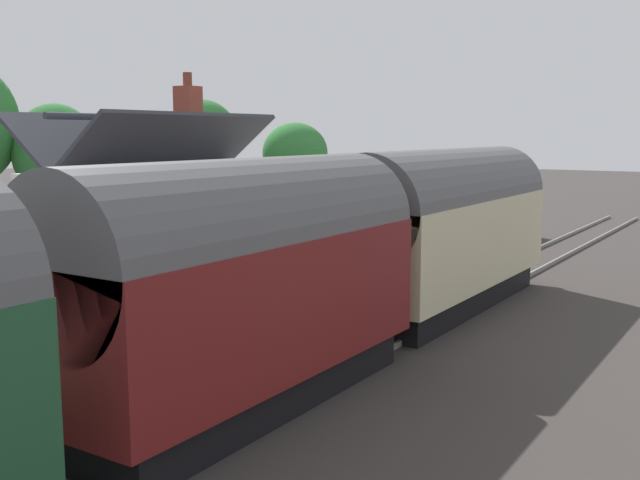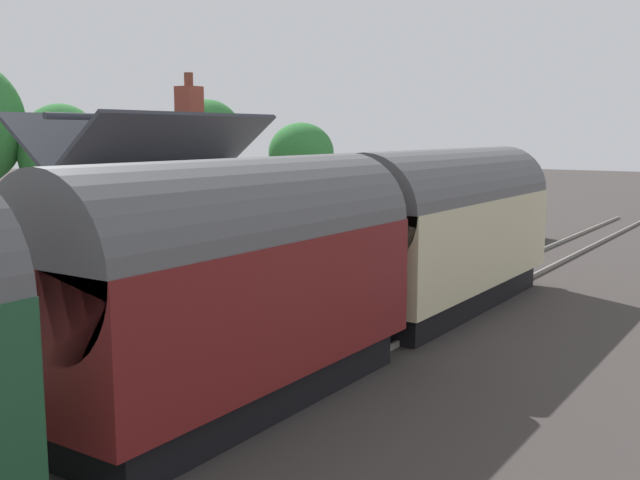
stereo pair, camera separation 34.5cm
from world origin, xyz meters
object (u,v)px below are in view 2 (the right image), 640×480
Objects in this scene: bench_platform_end at (369,232)px; planter_by_door at (434,225)px; planter_edge_far at (381,218)px; bench_by_lamp at (447,214)px; station_sign_board at (365,221)px; tree_mid_background at (301,153)px; bench_mid_platform at (417,219)px; planter_under_sign at (432,215)px; tree_far_right at (62,153)px; planter_bench_left at (353,253)px; planter_bench_right at (331,225)px; planter_edge_near at (309,230)px; station_building at (151,220)px; train at (232,281)px; tree_far_left at (207,136)px.

planter_by_door is at bearing -19.05° from bench_platform_end.
planter_by_door is (-2.40, -3.50, 0.17)m from planter_edge_far.
bench_by_lamp is (6.51, 0.10, 0.00)m from bench_platform_end.
bench_by_lamp is 0.90× the size of station_sign_board.
tree_mid_background is at bearing 63.92° from planter_by_door.
planter_under_sign is (3.27, 0.92, -0.18)m from bench_mid_platform.
tree_far_right is at bearing 131.12° from bench_mid_platform.
planter_bench_right is at bearing 38.62° from planter_bench_left.
bench_platform_end is at bearing 27.65° from station_sign_board.
planter_edge_far is (3.18, -0.40, 0.01)m from planter_bench_right.
bench_mid_platform is 3.36m from planter_bench_right.
planter_under_sign is (6.97, -1.58, 0.01)m from planter_edge_near.
tree_far_right reaches higher than planter_edge_near.
bench_by_lamp is at bearing -95.51° from tree_mid_background.
bench_mid_platform reaches higher than planter_under_sign.
station_building is 13.36m from planter_edge_far.
planter_edge_far is (5.31, 2.49, -0.17)m from bench_platform_end.
station_sign_board reaches higher than planter_bench_left.
bench_by_lamp is at bearing -132.69° from planter_under_sign.
train reaches higher than planter_edge_near.
planter_edge_far is 1.25× the size of planter_edge_near.
tree_mid_background reaches higher than planter_edge_far.
tree_mid_background is at bearing 84.49° from bench_by_lamp.
tree_far_left is (-2.08, 8.90, 3.16)m from planter_by_door.
planter_under_sign is 10.43m from station_sign_board.
bench_by_lamp is 1.89× the size of planter_bench_left.
planter_bench_left is (-7.23, -1.49, -0.20)m from bench_mid_platform.
tree_far_left is at bearing 135.34° from planter_under_sign.
bench_platform_end is 3.17m from planter_bench_left.
bench_mid_platform is at bearing 4.37° from bench_platform_end.
train is 19.14× the size of bench_mid_platform.
train is 36.33× the size of planter_edge_near.
station_sign_board is (-10.07, -2.56, 0.89)m from planter_under_sign.
tree_mid_background is (1.95, 5.39, 2.51)m from planter_edge_far.
bench_platform_end is at bearing 160.95° from planter_by_door.
planter_bench_right is 0.92× the size of planter_by_door.
bench_mid_platform is at bearing -7.19° from station_building.
train reaches higher than bench_mid_platform.
planter_bench_right is 3.98m from planter_by_door.
planter_by_door is at bearing -154.20° from planter_under_sign.
planter_by_door is 0.61× the size of station_sign_board.
train is 18.74m from bench_by_lamp.
planter_edge_near is (3.53, 3.98, 0.02)m from planter_bench_left.
planter_edge_far is 8.74m from station_sign_board.
station_building is 12.41m from bench_mid_platform.
planter_bench_right is at bearing -48.53° from tree_far_right.
station_building is 8.71m from planter_edge_near.
train is 22.50m from tree_mid_background.
planter_by_door is at bearing -58.80° from planter_edge_near.
train is at bearing -168.22° from planter_by_door.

